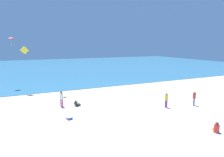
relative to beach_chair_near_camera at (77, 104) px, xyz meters
name	(u,v)px	position (x,y,z in m)	size (l,w,h in m)	color
ground_plane	(107,114)	(1.95, -3.43, -0.23)	(120.00, 120.00, 0.00)	beige
ocean_water	(50,67)	(1.95, 37.13, -0.21)	(120.00, 60.00, 0.05)	teal
beach_chair_near_camera	(77,104)	(0.00, 0.00, 0.00)	(0.69, 0.68, 0.53)	black
cooler_box	(69,118)	(-1.54, -3.41, -0.12)	(0.51, 0.48, 0.23)	#2D56B7
person_0	(194,97)	(11.27, -4.97, 0.65)	(0.43, 0.43, 1.54)	blue
person_1	(166,99)	(8.14, -4.31, 0.63)	(0.32, 0.32, 1.50)	purple
person_4	(216,128)	(7.73, -10.36, 0.07)	(0.65, 0.72, 0.81)	red
person_5	(62,98)	(-1.49, 0.35, 0.71)	(0.45, 0.45, 1.64)	#D8599E
kite_yellow	(24,50)	(-4.56, 8.46, 5.36)	(1.10, 0.40, 1.69)	yellow
kite_red	(11,38)	(-6.19, 12.37, 7.02)	(1.04, 1.06, 1.32)	red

